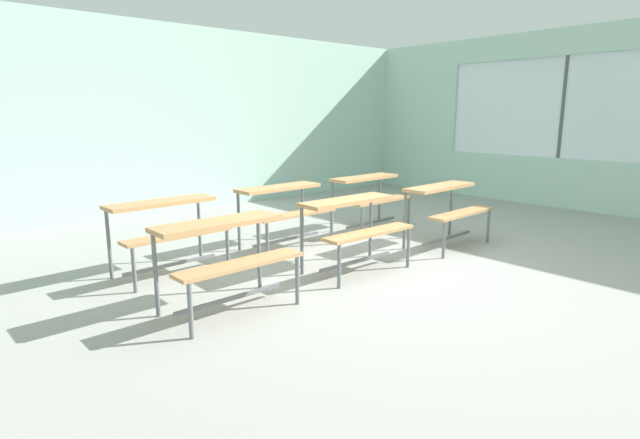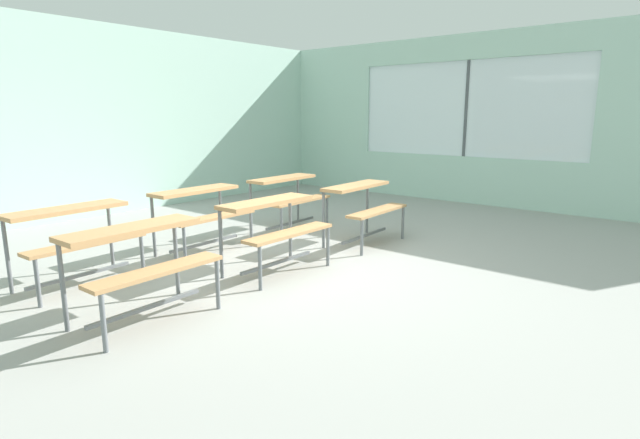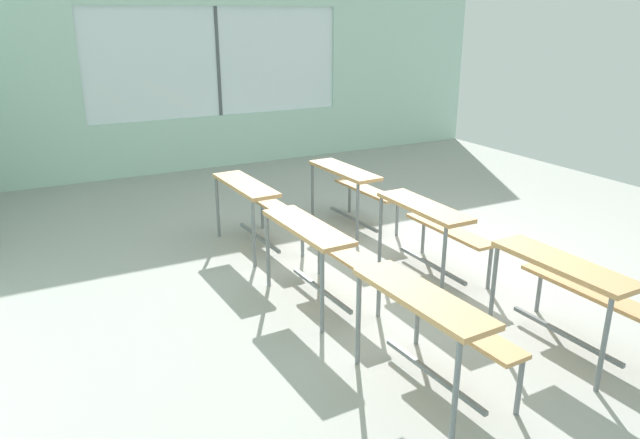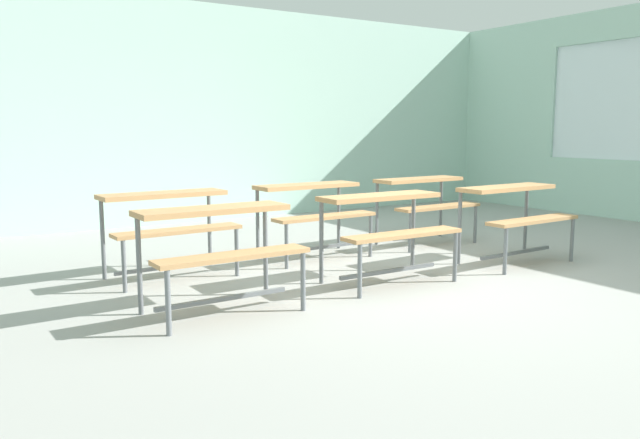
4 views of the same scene
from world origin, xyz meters
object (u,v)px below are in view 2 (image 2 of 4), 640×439
Objects in this scene: desk_bench_r1c0 at (74,227)px; desk_bench_r1c2 at (289,190)px; desk_bench_r0c0 at (140,251)px; desk_bench_r0c1 at (274,218)px; desk_bench_r0c2 at (363,199)px; desk_bench_r1c1 at (202,205)px.

desk_bench_r1c2 is at bearing -1.88° from desk_bench_r1c0.
desk_bench_r1c2 is (3.05, 1.26, 0.00)m from desk_bench_r0c0.
desk_bench_r0c1 and desk_bench_r0c2 have the same top height.
desk_bench_r1c0 is 1.01× the size of desk_bench_r1c1.
desk_bench_r1c0 is (-3.04, 1.20, 0.00)m from desk_bench_r0c2.
desk_bench_r0c1 is 1.55m from desk_bench_r0c2.
desk_bench_r1c1 is at bearing 177.24° from desk_bench_r1c2.
desk_bench_r0c1 is at bearing 1.04° from desk_bench_r0c0.
desk_bench_r0c1 is (1.55, 0.06, 0.00)m from desk_bench_r0c0.
desk_bench_r0c0 is 0.99× the size of desk_bench_r0c2.
desk_bench_r0c2 is at bearing -24.08° from desk_bench_r1c0.
desk_bench_r1c0 is 1.52m from desk_bench_r1c1.
desk_bench_r1c0 is (0.05, 1.23, 0.00)m from desk_bench_r0c0.
desk_bench_r0c1 is at bearing 176.31° from desk_bench_r0c2.
desk_bench_r0c0 is 1.23m from desk_bench_r1c0.
desk_bench_r0c2 and desk_bench_r1c2 have the same top height.
desk_bench_r0c1 is 1.22m from desk_bench_r1c1.
desk_bench_r0c2 and desk_bench_r1c0 have the same top height.
desk_bench_r1c2 is at bearing 89.79° from desk_bench_r0c2.
desk_bench_r1c1 is at bearing 89.24° from desk_bench_r0c1.
desk_bench_r0c2 is 1.00× the size of desk_bench_r1c0.
desk_bench_r1c2 is (1.48, -0.02, 0.00)m from desk_bench_r1c1.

